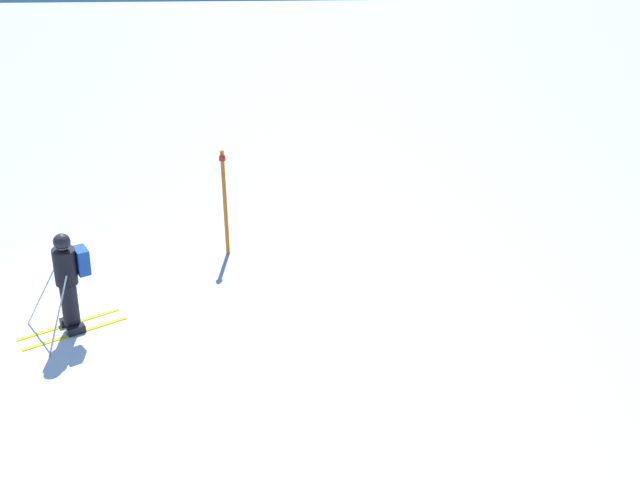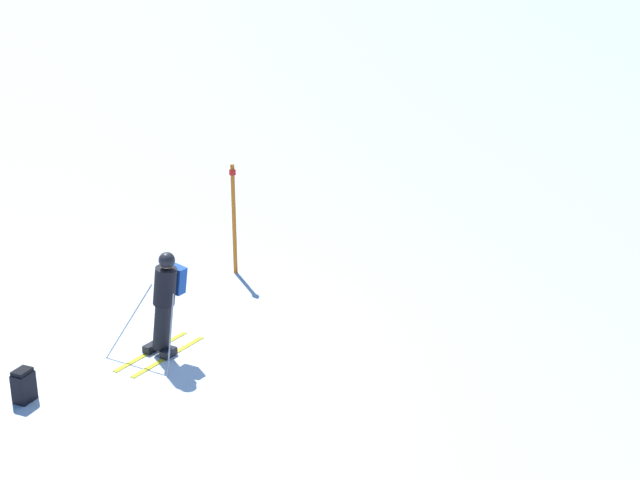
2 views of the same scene
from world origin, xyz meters
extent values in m
plane|color=white|center=(0.00, 0.00, 0.00)|extent=(300.00, 300.00, 0.00)
cube|color=yellow|center=(0.08, -0.08, 0.01)|extent=(0.78, 1.56, 0.01)
cube|color=yellow|center=(0.41, 0.08, 0.01)|extent=(0.78, 1.56, 0.01)
cube|color=black|center=(0.08, -0.08, 0.07)|extent=(0.24, 0.31, 0.12)
cube|color=black|center=(0.41, 0.08, 0.07)|extent=(0.24, 0.31, 0.12)
cylinder|color=black|center=(0.32, 0.03, 0.52)|extent=(0.45, 0.40, 0.82)
cylinder|color=black|center=(0.42, 0.08, 1.21)|extent=(0.53, 0.49, 0.66)
sphere|color=tan|center=(0.48, 0.11, 1.63)|extent=(0.32, 0.31, 0.25)
sphere|color=black|center=(0.49, 0.11, 1.65)|extent=(0.37, 0.35, 0.29)
cube|color=#194293|center=(0.32, 0.32, 1.24)|extent=(0.39, 0.31, 0.48)
cylinder|color=#B7B7BC|center=(0.07, -0.41, 0.61)|extent=(0.37, 0.73, 1.23)
cylinder|color=#B7B7BC|center=(0.84, -0.06, 0.57)|extent=(0.45, 0.39, 1.16)
cylinder|color=orange|center=(-2.27, 2.75, 1.10)|extent=(0.08, 0.08, 2.21)
cylinder|color=red|center=(-2.27, 2.75, 2.06)|extent=(0.13, 0.13, 0.10)
camera|label=1|loc=(9.80, 2.08, 5.35)|focal=35.00mm
camera|label=2|loc=(12.38, -5.00, 6.36)|focal=50.00mm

